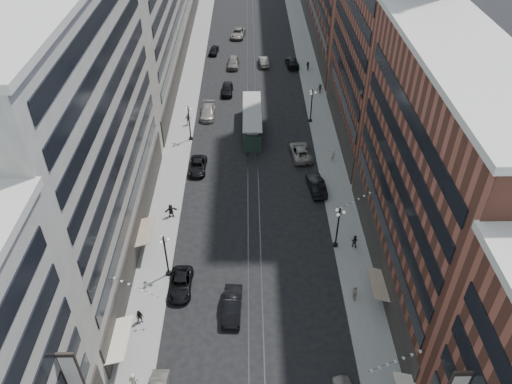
{
  "coord_description": "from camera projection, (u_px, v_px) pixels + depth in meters",
  "views": [
    {
      "loc": [
        -0.46,
        -8.64,
        39.95
      ],
      "look_at": [
        0.25,
        35.87,
        5.0
      ],
      "focal_mm": 35.0,
      "sensor_mm": 36.0,
      "label": 1
    }
  ],
  "objects": [
    {
      "name": "building_west_mid",
      "position": [
        80.0,
        139.0,
        48.57
      ],
      "size": [
        8.0,
        36.0,
        28.0
      ],
      "primitive_type": "cube",
      "color": "#A9A596",
      "rests_on": "ground"
    },
    {
      "name": "lamppost_sw_mid",
      "position": [
        189.0,
        122.0,
        72.7
      ],
      "size": [
        1.03,
        1.14,
        5.52
      ],
      "color": "black",
      "rests_on": "sidewalk_west"
    },
    {
      "name": "car_5",
      "position": [
        232.0,
        306.0,
        49.07
      ],
      "size": [
        2.01,
        5.18,
        1.68
      ],
      "primitive_type": "imported",
      "rotation": [
        0.0,
        0.0,
        -0.04
      ],
      "color": "black",
      "rests_on": "ground"
    },
    {
      "name": "sidewalk_west",
      "position": [
        188.0,
        93.0,
        86.34
      ],
      "size": [
        4.0,
        180.0,
        0.15
      ],
      "primitive_type": "cube",
      "color": "gray",
      "rests_on": "ground"
    },
    {
      "name": "pedestrian_2",
      "position": [
        140.0,
        317.0,
        47.85
      ],
      "size": [
        0.83,
        0.51,
        1.62
      ],
      "primitive_type": "imported",
      "rotation": [
        0.0,
        0.0,
        -0.1
      ],
      "color": "black",
      "rests_on": "sidewalk_west"
    },
    {
      "name": "car_9",
      "position": [
        214.0,
        50.0,
        99.7
      ],
      "size": [
        2.15,
        4.22,
        1.38
      ],
      "primitive_type": "imported",
      "rotation": [
        0.0,
        0.0,
        -0.13
      ],
      "color": "black",
      "rests_on": "ground"
    },
    {
      "name": "lamppost_se_mid",
      "position": [
        311.0,
        105.0,
        76.86
      ],
      "size": [
        1.03,
        1.14,
        5.52
      ],
      "color": "black",
      "rests_on": "sidewalk_east"
    },
    {
      "name": "building_east_mid",
      "position": [
        437.0,
        183.0,
        46.29
      ],
      "size": [
        8.0,
        30.0,
        24.0
      ],
      "primitive_type": "cube",
      "color": "brown",
      "rests_on": "ground"
    },
    {
      "name": "rail_west",
      "position": [
        247.0,
        93.0,
        86.51
      ],
      "size": [
        0.12,
        180.0,
        0.02
      ],
      "primitive_type": "cube",
      "color": "#2D2D33",
      "rests_on": "ground"
    },
    {
      "name": "car_extra_0",
      "position": [
        238.0,
        33.0,
        106.79
      ],
      "size": [
        3.42,
        6.13,
        1.62
      ],
      "primitive_type": "imported",
      "rotation": [
        0.0,
        0.0,
        -0.13
      ],
      "color": "slate",
      "rests_on": "ground"
    },
    {
      "name": "car_8",
      "position": [
        208.0,
        112.0,
        79.83
      ],
      "size": [
        2.33,
        5.48,
        1.58
      ],
      "primitive_type": "imported",
      "rotation": [
        0.0,
        0.0,
        -0.02
      ],
      "color": "gray",
      "rests_on": "ground"
    },
    {
      "name": "pedestrian_8",
      "position": [
        333.0,
        155.0,
        69.53
      ],
      "size": [
        0.77,
        0.64,
        1.81
      ],
      "primitive_type": "imported",
      "rotation": [
        0.0,
        0.0,
        3.5
      ],
      "color": "#BDAF9C",
      "rests_on": "sidewalk_east"
    },
    {
      "name": "car_extra_1",
      "position": [
        233.0,
        62.0,
        94.71
      ],
      "size": [
        2.32,
        5.31,
        1.78
      ],
      "primitive_type": "imported",
      "rotation": [
        0.0,
        0.0,
        -0.04
      ],
      "color": "#68645C",
      "rests_on": "ground"
    },
    {
      "name": "pedestrian_4",
      "position": [
        355.0,
        293.0,
        50.04
      ],
      "size": [
        0.63,
        1.12,
        1.81
      ],
      "primitive_type": "imported",
      "rotation": [
        0.0,
        0.0,
        1.72
      ],
      "color": "#C1B4A0",
      "rests_on": "sidewalk_east"
    },
    {
      "name": "car_11",
      "position": [
        300.0,
        151.0,
        70.73
      ],
      "size": [
        3.25,
        6.03,
        1.61
      ],
      "primitive_type": "imported",
      "rotation": [
        0.0,
        0.0,
        3.24
      ],
      "color": "gray",
      "rests_on": "ground"
    },
    {
      "name": "car_10",
      "position": [
        316.0,
        185.0,
        64.44
      ],
      "size": [
        2.42,
        5.39,
        1.72
      ],
      "primitive_type": "imported",
      "rotation": [
        0.0,
        0.0,
        3.26
      ],
      "color": "black",
      "rests_on": "ground"
    },
    {
      "name": "streetcar",
      "position": [
        252.0,
        121.0,
        75.77
      ],
      "size": [
        2.78,
        12.56,
        3.47
      ],
      "color": "#22362A",
      "rests_on": "ground"
    },
    {
      "name": "rail_east",
      "position": [
        255.0,
        93.0,
        86.52
      ],
      "size": [
        0.12,
        180.0,
        0.02
      ],
      "primitive_type": "cube",
      "color": "#2D2D33",
      "rests_on": "ground"
    },
    {
      "name": "car_13",
      "position": [
        227.0,
        89.0,
        86.0
      ],
      "size": [
        2.07,
        4.81,
        1.62
      ],
      "primitive_type": "imported",
      "rotation": [
        0.0,
        0.0,
        -0.03
      ],
      "color": "black",
      "rests_on": "ground"
    },
    {
      "name": "pedestrian_9",
      "position": [
        320.0,
        89.0,
        85.7
      ],
      "size": [
        1.15,
        0.69,
        1.67
      ],
      "primitive_type": "imported",
      "rotation": [
        0.0,
        0.0,
        -0.24
      ],
      "color": "black",
      "rests_on": "sidewalk_east"
    },
    {
      "name": "pedestrian_6",
      "position": [
        188.0,
        119.0,
        77.31
      ],
      "size": [
        1.13,
        0.53,
        1.9
      ],
      "primitive_type": "imported",
      "rotation": [
        0.0,
        0.0,
        3.12
      ],
      "color": "#C0B19F",
      "rests_on": "sidewalk_west"
    },
    {
      "name": "car_12",
      "position": [
        292.0,
        62.0,
        94.96
      ],
      "size": [
        2.62,
        5.58,
        1.57
      ],
      "primitive_type": "imported",
      "rotation": [
        0.0,
        0.0,
        3.22
      ],
      "color": "black",
      "rests_on": "ground"
    },
    {
      "name": "pedestrian_1",
      "position": [
        134.0,
        381.0,
        42.4
      ],
      "size": [
        0.97,
        0.57,
        1.92
      ],
      "primitive_type": "imported",
      "rotation": [
        0.0,
        0.0,
        3.08
      ],
      "color": "#C1B6A0",
      "rests_on": "sidewalk_west"
    },
    {
      "name": "sidewalk_east",
      "position": [
        315.0,
        93.0,
        86.61
      ],
      "size": [
        4.0,
        180.0,
        0.15
      ],
      "primitive_type": "cube",
      "color": "gray",
      "rests_on": "ground"
    },
    {
      "name": "car_2",
      "position": [
        181.0,
        284.0,
        51.44
      ],
      "size": [
        2.32,
        4.97,
        1.38
      ],
      "primitive_type": "imported",
      "rotation": [
        0.0,
        0.0,
        -0.01
      ],
      "color": "black",
      "rests_on": "ground"
    },
    {
      "name": "lamppost_se_far",
      "position": [
        338.0,
        226.0,
        54.84
      ],
      "size": [
        1.03,
        1.14,
        5.52
      ],
      "color": "black",
      "rests_on": "sidewalk_east"
    },
    {
      "name": "lamppost_sw_far",
      "position": [
        166.0,
        254.0,
        51.47
      ],
      "size": [
        1.03,
        1.14,
        5.52
      ],
      "color": "black",
      "rests_on": "sidewalk_west"
    },
    {
      "name": "car_14",
      "position": [
        264.0,
        61.0,
        95.33
      ],
      "size": [
        2.07,
        4.76,
        1.52
      ],
      "primitive_type": "imported",
      "rotation": [
        0.0,
        0.0,
        3.24
      ],
      "color": "#66625A",
      "rests_on": "ground"
    },
    {
      "name": "pedestrian_7",
      "position": [
        354.0,
        241.0,
        56.11
      ],
      "size": [
        0.89,
        0.73,
        1.62
      ],
      "primitive_type": "imported",
      "rotation": [
        0.0,
        0.0,
        2.68
      ],
      "color": "black",
      "rests_on": "sidewalk_east"
    },
    {
      "name": "ground",
      "position": [
        252.0,
        123.0,
        78.66
      ],
      "size": [
        220.0,
        220.0,
        0.0
      ],
      "primitive_type": "plane",
      "color": "black",
      "rests_on": "ground"
    },
    {
      "name": "car_7",
      "position": [
        198.0,
        166.0,
        68.14
      ],
      "size": [
        2.36,
        4.94,
        1.36
      ],
      "primitive_type": "imported",
      "rotation": [
        0.0,
        0.0,
        -0.02
      ],
      "color": "black",
      "rests_on": "ground"
    },
    {
      "name": "pedestrian_5",
      "position": [
        171.0,
        210.0,
        60.2
      ],
      "size": [
        1.67,
        1.0,
        1.74
      ],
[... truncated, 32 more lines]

